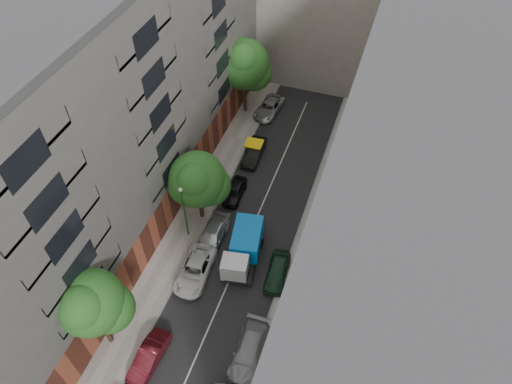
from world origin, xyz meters
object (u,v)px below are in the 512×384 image
at_px(car_left_1, 149,357).
at_px(car_left_3, 212,236).
at_px(tree_mid, 198,182).
at_px(tree_far, 245,66).
at_px(car_right_2, 277,271).
at_px(car_right_1, 249,352).
at_px(car_left_2, 195,270).
at_px(tarp_truck, 244,248).
at_px(car_left_6, 269,108).
at_px(car_left_5, 254,152).
at_px(lamp_post, 184,207).
at_px(car_left_4, 235,191).
at_px(tree_near, 92,305).
at_px(pedestrian, 320,199).

relative_size(car_left_1, car_left_3, 0.87).
relative_size(tree_mid, tree_far, 0.82).
distance_m(car_left_3, tree_mid, 4.97).
bearing_deg(car_right_2, car_right_1, -94.65).
relative_size(car_right_1, car_right_2, 1.22).
height_order(car_left_2, car_left_3, car_left_2).
distance_m(car_left_2, tree_mid, 7.27).
bearing_deg(car_left_2, tree_mid, 104.22).
xyz_separation_m(tarp_truck, car_left_1, (-3.36, -10.48, -0.75)).
height_order(car_left_6, car_right_1, car_right_1).
bearing_deg(car_left_1, car_left_5, 93.20).
height_order(car_left_5, lamp_post, lamp_post).
relative_size(car_left_4, car_right_2, 0.90).
height_order(tree_near, pedestrian, tree_near).
bearing_deg(car_left_6, tree_far, -157.52).
distance_m(tarp_truck, lamp_post, 5.97).
distance_m(tree_mid, tree_far, 15.94).
bearing_deg(tree_far, car_right_1, -69.84).
height_order(car_left_3, car_left_6, car_left_3).
xyz_separation_m(car_left_1, car_left_6, (-0.61, 29.91, -0.00)).
height_order(tree_near, lamp_post, tree_near).
bearing_deg(lamp_post, car_right_2, -9.80).
relative_size(tarp_truck, pedestrian, 3.15).
xyz_separation_m(car_right_2, tree_mid, (-8.20, 3.71, 4.07)).
height_order(car_left_5, tree_mid, tree_mid).
height_order(car_left_3, tree_near, tree_near).
relative_size(car_left_1, car_left_2, 0.80).
distance_m(car_left_1, car_left_4, 16.80).
relative_size(car_right_2, tree_far, 0.47).
distance_m(car_left_2, car_right_1, 8.12).
xyz_separation_m(car_left_3, tree_near, (-3.50, -10.91, 4.92)).
relative_size(car_right_2, tree_mid, 0.58).
xyz_separation_m(car_left_5, pedestrian, (7.91, -4.35, 0.35)).
bearing_deg(tree_near, tree_mid, 82.73).
xyz_separation_m(car_left_4, tree_mid, (-1.84, -3.47, 4.14)).
distance_m(car_left_2, lamp_post, 5.23).
relative_size(car_left_2, pedestrian, 2.73).
bearing_deg(lamp_post, car_left_1, -79.56).
bearing_deg(tree_mid, lamp_post, -100.11).
bearing_deg(car_left_6, car_left_2, -81.94).
bearing_deg(car_left_2, car_right_2, 14.02).
relative_size(car_left_5, tree_near, 0.55).
relative_size(car_left_1, car_left_5, 0.92).
height_order(car_right_2, lamp_post, lamp_post).
bearing_deg(tree_near, car_right_2, 43.40).
bearing_deg(tree_far, car_left_2, -81.17).
relative_size(car_left_5, car_left_6, 0.92).
xyz_separation_m(car_right_2, tree_far, (-9.71, 19.54, 5.26)).
relative_size(lamp_post, pedestrian, 3.18).
bearing_deg(car_right_1, car_left_1, -160.39).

